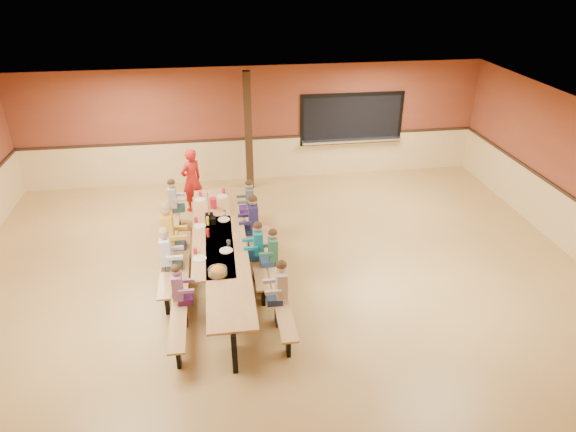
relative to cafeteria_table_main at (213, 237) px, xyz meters
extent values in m
plane|color=#A47A3E|center=(1.20, -0.93, -0.53)|extent=(12.00, 12.00, 0.00)
cube|color=brown|center=(1.20, 4.07, 0.97)|extent=(12.00, 0.04, 3.00)
cube|color=white|center=(1.20, -0.93, 2.47)|extent=(12.00, 10.00, 0.04)
cube|color=black|center=(3.80, 4.04, 1.02)|extent=(2.60, 0.06, 1.20)
cube|color=silver|center=(3.80, 3.95, 0.45)|extent=(2.70, 0.28, 0.06)
cube|color=black|center=(1.00, 3.47, 0.97)|extent=(0.18, 0.18, 3.00)
cube|color=#AE7B45|center=(0.00, 0.00, 0.19)|extent=(0.75, 3.60, 0.04)
cube|color=black|center=(0.00, -1.55, -0.18)|extent=(0.08, 0.60, 0.70)
cube|color=black|center=(0.00, 1.55, -0.18)|extent=(0.08, 0.60, 0.70)
cube|color=#AE7B45|center=(-0.83, 0.00, -0.09)|extent=(0.26, 3.60, 0.04)
cube|color=black|center=(-0.83, 0.00, -0.32)|extent=(0.06, 0.18, 0.41)
cube|color=#AE7B45|center=(0.83, 0.00, -0.09)|extent=(0.26, 3.60, 0.04)
cube|color=black|center=(0.83, 0.00, -0.32)|extent=(0.06, 0.18, 0.41)
cube|color=#AE7B45|center=(0.25, -1.33, 0.19)|extent=(0.75, 3.60, 0.04)
cube|color=black|center=(0.25, -2.88, -0.18)|extent=(0.08, 0.60, 0.70)
cube|color=black|center=(0.25, 0.22, -0.18)|extent=(0.08, 0.60, 0.70)
cube|color=#AE7B45|center=(-0.58, -1.33, -0.09)|extent=(0.26, 3.60, 0.04)
cube|color=black|center=(-0.58, -1.33, -0.32)|extent=(0.06, 0.18, 0.41)
cube|color=#AE7B45|center=(1.07, -1.33, -0.09)|extent=(0.26, 3.60, 0.04)
cube|color=black|center=(1.07, -1.33, -0.32)|extent=(0.06, 0.18, 0.41)
imported|color=red|center=(-0.44, 2.37, 0.24)|extent=(0.66, 0.63, 1.52)
cylinder|color=red|center=(0.04, 0.87, 0.32)|extent=(0.16, 0.16, 0.22)
cube|color=black|center=(0.03, 0.18, 0.28)|extent=(0.10, 0.14, 0.13)
cylinder|color=yellow|center=(-0.08, 0.14, 0.30)|extent=(0.06, 0.06, 0.17)
cylinder|color=#B2140F|center=(-0.08, -0.34, 0.30)|extent=(0.06, 0.06, 0.17)
cube|color=black|center=(-0.05, 0.49, 0.24)|extent=(0.16, 0.16, 0.06)
cube|color=#AE7B45|center=(-0.05, 0.49, 0.52)|extent=(0.02, 0.09, 0.50)
camera|label=1|loc=(0.19, -8.85, 5.02)|focal=32.00mm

